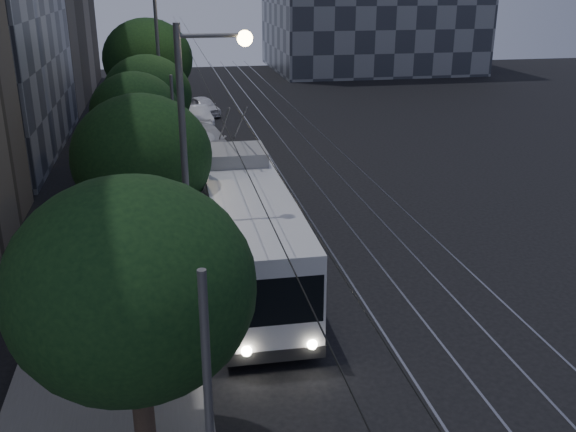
% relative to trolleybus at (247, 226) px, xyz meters
% --- Properties ---
extents(ground, '(120.00, 120.00, 0.00)m').
position_rel_trolleybus_xyz_m(ground, '(3.11, -2.40, -1.76)').
color(ground, black).
rests_on(ground, ground).
extents(sidewalk, '(5.00, 90.00, 0.15)m').
position_rel_trolleybus_xyz_m(sidewalk, '(-4.39, 17.60, -1.69)').
color(sidewalk, slate).
rests_on(sidewalk, ground).
extents(tram_rails, '(4.52, 90.00, 0.02)m').
position_rel_trolleybus_xyz_m(tram_rails, '(5.61, 17.60, -1.75)').
color(tram_rails, gray).
rests_on(tram_rails, ground).
extents(overhead_wires, '(2.23, 90.00, 6.00)m').
position_rel_trolleybus_xyz_m(overhead_wires, '(-1.87, 17.60, 1.71)').
color(overhead_wires, black).
rests_on(overhead_wires, ground).
extents(trolleybus, '(2.84, 12.87, 5.63)m').
position_rel_trolleybus_xyz_m(trolleybus, '(0.00, 0.00, 0.00)').
color(trolleybus, silver).
rests_on(trolleybus, ground).
extents(pickup_silver, '(4.34, 6.45, 1.64)m').
position_rel_trolleybus_xyz_m(pickup_silver, '(-0.99, 6.87, -0.94)').
color(pickup_silver, '#989A9F').
rests_on(pickup_silver, ground).
extents(car_white_a, '(3.52, 4.81, 1.52)m').
position_rel_trolleybus_xyz_m(car_white_a, '(-0.52, 16.60, -1.00)').
color(car_white_a, white).
rests_on(car_white_a, ground).
extents(car_white_b, '(2.97, 5.55, 1.53)m').
position_rel_trolleybus_xyz_m(car_white_b, '(-0.16, 17.10, -1.00)').
color(car_white_b, '#B7B7BB').
rests_on(car_white_b, ground).
extents(car_white_c, '(2.03, 4.35, 1.38)m').
position_rel_trolleybus_xyz_m(car_white_c, '(-0.20, 24.96, -1.07)').
color(car_white_c, white).
rests_on(car_white_c, ground).
extents(car_white_d, '(2.73, 4.37, 1.39)m').
position_rel_trolleybus_xyz_m(car_white_d, '(0.41, 28.69, -1.07)').
color(car_white_d, white).
rests_on(car_white_d, ground).
extents(tree_0, '(4.79, 4.79, 6.51)m').
position_rel_trolleybus_xyz_m(tree_0, '(-3.39, -9.43, 2.58)').
color(tree_0, black).
rests_on(tree_0, ground).
extents(tree_1, '(4.65, 4.65, 6.42)m').
position_rel_trolleybus_xyz_m(tree_1, '(-3.39, 0.39, 2.55)').
color(tree_1, black).
rests_on(tree_1, ground).
extents(tree_2, '(4.11, 4.11, 5.95)m').
position_rel_trolleybus_xyz_m(tree_2, '(-3.89, 9.39, 2.32)').
color(tree_2, black).
rests_on(tree_2, ground).
extents(tree_3, '(4.70, 4.70, 6.17)m').
position_rel_trolleybus_xyz_m(tree_3, '(-3.39, 14.37, 2.28)').
color(tree_3, black).
rests_on(tree_3, ground).
extents(tree_4, '(5.74, 5.74, 7.59)m').
position_rel_trolleybus_xyz_m(tree_4, '(-3.39, 22.48, 3.23)').
color(tree_4, black).
rests_on(tree_4, ground).
extents(tree_5, '(3.85, 3.85, 5.91)m').
position_rel_trolleybus_xyz_m(tree_5, '(-3.89, 32.19, 2.38)').
color(tree_5, black).
rests_on(tree_5, ground).
extents(streetlamp_near, '(2.16, 0.44, 8.77)m').
position_rel_trolleybus_xyz_m(streetlamp_near, '(-1.70, -2.59, 3.59)').
color(streetlamp_near, '#565759').
rests_on(streetlamp_near, ground).
extents(streetlamp_far, '(2.68, 0.44, 11.23)m').
position_rel_trolleybus_xyz_m(streetlamp_far, '(-2.27, 16.70, 4.93)').
color(streetlamp_far, '#565759').
rests_on(streetlamp_far, ground).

